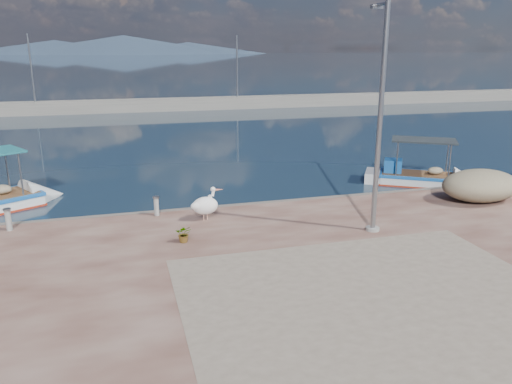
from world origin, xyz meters
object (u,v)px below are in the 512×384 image
at_px(lamp_post, 379,129).
at_px(bollard_near, 156,205).
at_px(pelican, 206,205).
at_px(boat_right, 419,180).

distance_m(lamp_post, bollard_near, 7.96).
xyz_separation_m(pelican, bollard_near, (-1.58, 0.95, -0.16)).
height_order(boat_right, pelican, boat_right).
height_order(boat_right, bollard_near, boat_right).
xyz_separation_m(boat_right, lamp_post, (-5.81, -6.21, 3.60)).
relative_size(boat_right, lamp_post, 0.76).
height_order(pelican, lamp_post, lamp_post).
height_order(pelican, bollard_near, pelican).
bearing_deg(bollard_near, boat_right, 12.93).
bearing_deg(pelican, lamp_post, -41.63).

